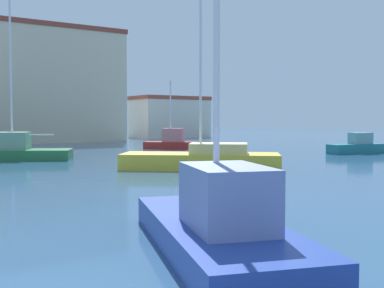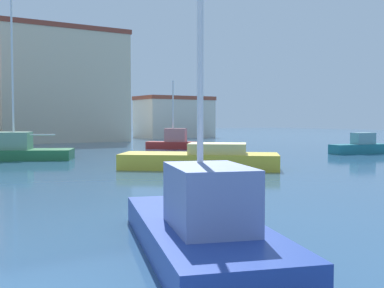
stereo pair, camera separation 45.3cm
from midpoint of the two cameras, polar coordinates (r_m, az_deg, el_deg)
name	(u,v)px [view 2 (the right image)]	position (r m, az deg, el deg)	size (l,w,h in m)	color
water	(171,161)	(28.76, -2.11, -2.00)	(160.00, 160.00, 0.00)	#2D5175
sailboat_green_mid_harbor	(13,150)	(31.34, -20.08, -0.67)	(7.34, 5.31, 10.29)	#28703D
motorboat_teal_inner_mooring	(360,146)	(36.68, 19.62, -0.27)	(4.56, 2.01, 1.51)	#1E707A
sailboat_yellow_distant_east	(202,158)	(24.06, 1.73, -1.73)	(7.74, 6.96, 10.41)	gold
sailboat_blue_distant_north	(202,223)	(9.04, 2.70, -9.30)	(3.96, 6.47, 9.36)	#233D93
sailboat_red_outer_mooring	(174,141)	(40.14, -1.83, 0.34)	(4.06, 3.97, 5.68)	#B22823
waterfront_apartments	(60,86)	(54.96, -15.23, 6.71)	(13.83, 7.90, 12.30)	beige
yacht_club	(174,117)	(65.12, -1.92, 3.23)	(9.83, 5.85, 5.53)	beige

